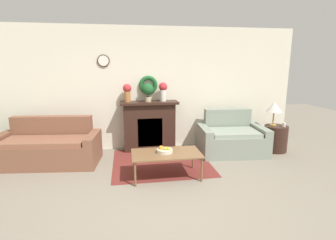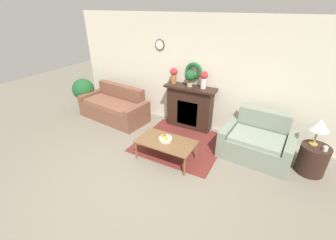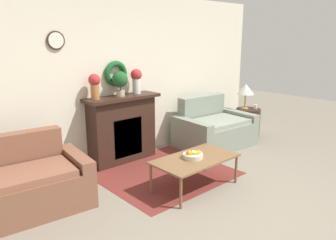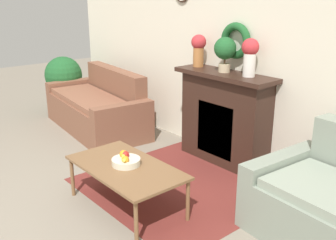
# 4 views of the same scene
# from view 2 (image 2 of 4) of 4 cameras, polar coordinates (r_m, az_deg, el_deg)

# --- Properties ---
(ground_plane) EXTENTS (16.00, 16.00, 0.00)m
(ground_plane) POSITION_cam_2_polar(r_m,az_deg,el_deg) (4.21, -8.62, -15.85)
(ground_plane) COLOR gray
(floor_rug) EXTENTS (1.87, 1.75, 0.01)m
(floor_rug) POSITION_cam_2_polar(r_m,az_deg,el_deg) (5.22, 3.06, -5.80)
(floor_rug) COLOR maroon
(floor_rug) RESTS_ON ground_plane
(wall_back) EXTENTS (6.80, 0.15, 2.70)m
(wall_back) POSITION_cam_2_polar(r_m,az_deg,el_deg) (5.59, 6.76, 11.59)
(wall_back) COLOR beige
(wall_back) RESTS_ON ground_plane
(fireplace) EXTENTS (1.26, 0.41, 1.10)m
(fireplace) POSITION_cam_2_polar(r_m,az_deg,el_deg) (5.68, 5.57, 3.33)
(fireplace) COLOR #331E16
(fireplace) RESTS_ON ground_plane
(couch_left) EXTENTS (1.99, 1.07, 0.88)m
(couch_left) POSITION_cam_2_polar(r_m,az_deg,el_deg) (6.38, -13.40, 3.11)
(couch_left) COLOR brown
(couch_left) RESTS_ON ground_plane
(loveseat_right) EXTENTS (1.45, 1.08, 0.91)m
(loveseat_right) POSITION_cam_2_polar(r_m,az_deg,el_deg) (5.03, 21.67, -5.21)
(loveseat_right) COLOR gray
(loveseat_right) RESTS_ON ground_plane
(coffee_table) EXTENTS (1.17, 0.65, 0.43)m
(coffee_table) POSITION_cam_2_polar(r_m,az_deg,el_deg) (4.51, -0.53, -5.78)
(coffee_table) COLOR brown
(coffee_table) RESTS_ON ground_plane
(fruit_bowl) EXTENTS (0.27, 0.27, 0.12)m
(fruit_bowl) POSITION_cam_2_polar(r_m,az_deg,el_deg) (4.49, -0.73, -4.75)
(fruit_bowl) COLOR beige
(fruit_bowl) RESTS_ON coffee_table
(side_table_by_loveseat) EXTENTS (0.50, 0.50, 0.57)m
(side_table_by_loveseat) POSITION_cam_2_polar(r_m,az_deg,el_deg) (5.03, 32.79, -8.40)
(side_table_by_loveseat) COLOR #331E16
(side_table_by_loveseat) RESTS_ON ground_plane
(table_lamp) EXTENTS (0.34, 0.34, 0.52)m
(table_lamp) POSITION_cam_2_polar(r_m,az_deg,el_deg) (4.75, 34.13, -1.09)
(table_lamp) COLOR #B28E42
(table_lamp) RESTS_ON side_table_by_loveseat
(mug) EXTENTS (0.08, 0.08, 0.09)m
(mug) POSITION_cam_2_polar(r_m,az_deg,el_deg) (4.81, 35.11, -6.01)
(mug) COLOR silver
(mug) RESTS_ON side_table_by_loveseat
(vase_on_mantel_left) EXTENTS (0.18, 0.18, 0.39)m
(vase_on_mantel_left) POSITION_cam_2_polar(r_m,az_deg,el_deg) (5.61, 1.49, 11.47)
(vase_on_mantel_left) COLOR #AD6B38
(vase_on_mantel_left) RESTS_ON fireplace
(vase_on_mantel_right) EXTENTS (0.19, 0.19, 0.41)m
(vase_on_mantel_right) POSITION_cam_2_polar(r_m,az_deg,el_deg) (5.31, 9.08, 10.37)
(vase_on_mantel_right) COLOR silver
(vase_on_mantel_right) RESTS_ON fireplace
(potted_plant_on_mantel) EXTENTS (0.25, 0.25, 0.39)m
(potted_plant_on_mantel) POSITION_cam_2_polar(r_m,az_deg,el_deg) (5.40, 5.64, 10.99)
(potted_plant_on_mantel) COLOR tan
(potted_plant_on_mantel) RESTS_ON fireplace
(potted_plant_floor_by_couch) EXTENTS (0.62, 0.62, 0.94)m
(potted_plant_floor_by_couch) POSITION_cam_2_polar(r_m,az_deg,el_deg) (7.11, -20.67, 7.09)
(potted_plant_floor_by_couch) COLOR tan
(potted_plant_floor_by_couch) RESTS_ON ground_plane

